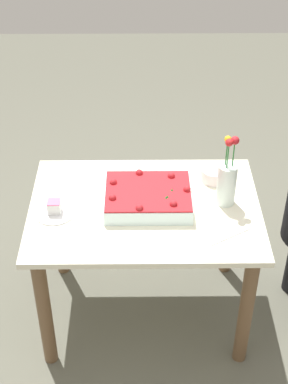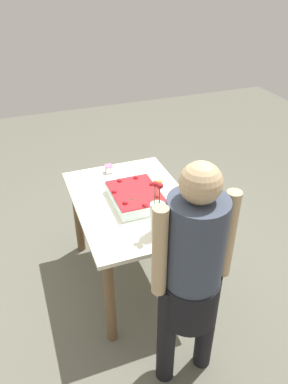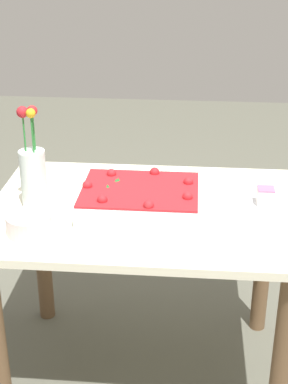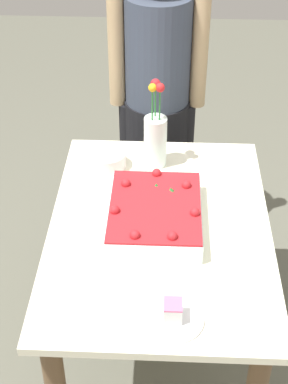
# 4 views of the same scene
# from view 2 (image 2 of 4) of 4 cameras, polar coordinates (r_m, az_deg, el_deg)

# --- Properties ---
(ground_plane) EXTENTS (8.00, 8.00, 0.00)m
(ground_plane) POSITION_cam_2_polar(r_m,az_deg,el_deg) (3.15, -1.54, -12.73)
(ground_plane) COLOR #606052
(dining_table) EXTENTS (1.13, 0.80, 0.75)m
(dining_table) POSITION_cam_2_polar(r_m,az_deg,el_deg) (2.75, -1.73, -3.80)
(dining_table) COLOR white
(dining_table) RESTS_ON ground_plane
(sheet_cake) EXTENTS (0.42, 0.33, 0.11)m
(sheet_cake) POSITION_cam_2_polar(r_m,az_deg,el_deg) (2.64, -1.30, -0.65)
(sheet_cake) COLOR white
(sheet_cake) RESTS_ON dining_table
(serving_plate_with_slice) EXTENTS (0.19, 0.19, 0.07)m
(serving_plate_with_slice) POSITION_cam_2_polar(r_m,az_deg,el_deg) (3.00, -5.37, 3.17)
(serving_plate_with_slice) COLOR white
(serving_plate_with_slice) RESTS_ON dining_table
(cake_knife) EXTENTS (0.22, 0.14, 0.00)m
(cake_knife) POSITION_cam_2_polar(r_m,az_deg,el_deg) (2.31, -3.78, -7.51)
(cake_knife) COLOR silver
(cake_knife) RESTS_ON dining_table
(flower_vase) EXTENTS (0.09, 0.09, 0.38)m
(flower_vase) POSITION_cam_2_polar(r_m,az_deg,el_deg) (2.30, 2.07, -3.71)
(flower_vase) COLOR white
(flower_vase) RESTS_ON dining_table
(fruit_bowl) EXTENTS (0.15, 0.15, 0.07)m
(fruit_bowl) POSITION_cam_2_polar(r_m,az_deg,el_deg) (2.45, 6.01, -4.14)
(fruit_bowl) COLOR silver
(fruit_bowl) RESTS_ON dining_table
(person_standing) EXTENTS (0.31, 0.45, 1.49)m
(person_standing) POSITION_cam_2_polar(r_m,az_deg,el_deg) (2.00, 7.37, -11.85)
(person_standing) COLOR black
(person_standing) RESTS_ON ground_plane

